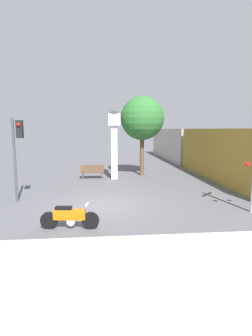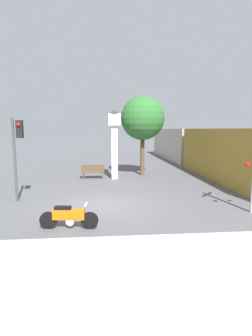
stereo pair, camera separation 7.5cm
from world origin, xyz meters
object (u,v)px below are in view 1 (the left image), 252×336
at_px(freight_train, 197,148).
at_px(street_tree, 142,119).
at_px(motorcycle, 69,217).
at_px(traffic_light, 17,145).
at_px(clock_tower, 114,134).
at_px(bench, 92,171).

height_order(freight_train, street_tree, street_tree).
bearing_deg(freight_train, motorcycle, -124.30).
xyz_separation_m(motorcycle, traffic_light, (-2.72, 3.71, 2.24)).
relative_size(clock_tower, bench, 2.87).
xyz_separation_m(street_tree, bench, (-3.58, -0.99, -3.63)).
relative_size(traffic_light, street_tree, 0.68).
bearing_deg(clock_tower, freight_train, 34.10).
relative_size(motorcycle, freight_train, 0.08).
height_order(traffic_light, street_tree, street_tree).
relative_size(motorcycle, street_tree, 0.35).
bearing_deg(traffic_light, clock_tower, 48.40).
bearing_deg(freight_train, bench, -151.58).
distance_m(freight_train, bench, 10.56).
bearing_deg(motorcycle, bench, 92.82).
distance_m(clock_tower, freight_train, 9.43).
relative_size(freight_train, bench, 16.29).
distance_m(traffic_light, street_tree, 9.49).
height_order(clock_tower, street_tree, street_tree).
xyz_separation_m(clock_tower, traffic_light, (-4.68, -5.27, -0.35)).
distance_m(clock_tower, traffic_light, 7.05).
bearing_deg(street_tree, motorcycle, -111.64).
bearing_deg(motorcycle, freight_train, 61.42).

